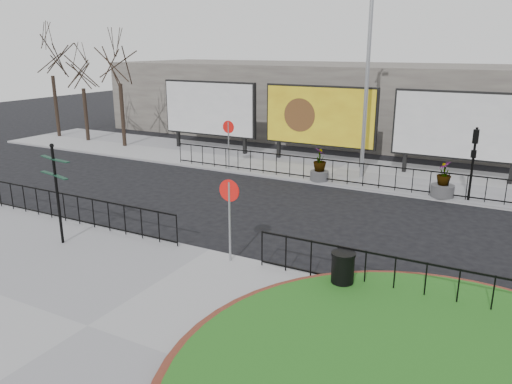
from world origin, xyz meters
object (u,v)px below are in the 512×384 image
Objects in this scene: lamp_post at (367,77)px; planter_b at (320,167)px; litter_bin at (343,271)px; planter_c at (443,183)px; fingerpost_sign at (56,184)px; billboard_mid at (320,116)px.

lamp_post reaches higher than planter_b.
lamp_post is 12.69m from litter_bin.
lamp_post is 5.94m from planter_c.
lamp_post is 8.89× the size of litter_bin.
planter_c is at bearing 0.00° from planter_b.
fingerpost_sign is (-5.98, -12.76, -2.75)m from lamp_post.
litter_bin is at bearing -75.53° from lamp_post.
lamp_post is at bearing 80.99° from fingerpost_sign.
litter_bin is 10.98m from planter_b.
planter_b reaches higher than planter_c.
billboard_mid reaches higher than planter_c.
planter_b is at bearing -133.97° from lamp_post.
litter_bin is (8.97, 1.16, -1.43)m from fingerpost_sign.
lamp_post is 6.07× the size of planter_c.
planter_c is (3.95, -1.60, -4.13)m from lamp_post.
fingerpost_sign is 2.09× the size of planter_b.
lamp_post is 14.36m from fingerpost_sign.
lamp_post reaches higher than billboard_mid.
lamp_post is at bearing 46.03° from planter_b.
fingerpost_sign is at bearing -115.11° from lamp_post.
planter_b is (4.44, 11.16, -1.30)m from fingerpost_sign.
billboard_mid reaches higher than fingerpost_sign.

